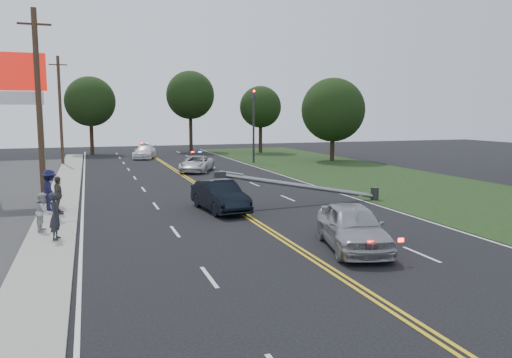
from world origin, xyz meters
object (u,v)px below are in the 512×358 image
object	(u,v)px
bystander_b	(43,212)
bystander_c	(50,190)
emergency_a	(196,164)
utility_pole_far	(60,110)
bystander_a	(56,216)
waiting_sedan	(352,227)
pylon_sign	(15,91)
fallen_streetlight	(311,187)
bystander_d	(58,195)
utility_pole_mid	(39,107)
emergency_b	(145,152)
crashed_sedan	(220,196)
traffic_signal	(254,119)

from	to	relation	value
bystander_b	bystander_c	distance (m)	4.48
emergency_a	bystander_c	world-z (taller)	bystander_c
utility_pole_far	bystander_a	distance (m)	30.58
waiting_sedan	pylon_sign	bearing A→B (deg)	144.21
pylon_sign	waiting_sedan	size ratio (longest dim) A/B	1.70
utility_pole_far	fallen_streetlight	bearing A→B (deg)	-62.76
fallen_streetlight	bystander_d	bearing A→B (deg)	176.60
utility_pole_far	bystander_a	bearing A→B (deg)	-88.03
utility_pole_mid	pylon_sign	bearing A→B (deg)	123.02
pylon_sign	emergency_b	distance (m)	26.62
fallen_streetlight	bystander_d	xyz separation A→B (m)	(-12.51, 0.74, 0.09)
emergency_a	bystander_b	bearing A→B (deg)	-93.51
utility_pole_mid	bystander_a	world-z (taller)	utility_pole_mid
crashed_sedan	bystander_c	distance (m)	8.20
bystander_c	pylon_sign	bearing A→B (deg)	1.48
waiting_sedan	emergency_a	size ratio (longest dim) A/B	1.00
utility_pole_mid	waiting_sedan	size ratio (longest dim) A/B	2.12
utility_pole_mid	bystander_d	world-z (taller)	utility_pole_mid
crashed_sedan	fallen_streetlight	bearing A→B (deg)	-3.03
emergency_b	bystander_d	xyz separation A→B (m)	(-7.14, -29.62, 0.30)
utility_pole_far	traffic_signal	bearing A→B (deg)	-12.89
crashed_sedan	bystander_c	world-z (taller)	bystander_c
bystander_c	utility_pole_far	bearing A→B (deg)	-20.33
emergency_b	bystander_c	world-z (taller)	bystander_c
waiting_sedan	bystander_d	size ratio (longest dim) A/B	2.66
traffic_signal	waiting_sedan	size ratio (longest dim) A/B	1.49
crashed_sedan	emergency_a	xyz separation A→B (m)	(2.37, 16.82, -0.09)
bystander_d	traffic_signal	bearing A→B (deg)	-40.91
traffic_signal	crashed_sedan	size ratio (longest dim) A/B	1.56
pylon_sign	traffic_signal	world-z (taller)	pylon_sign
fallen_streetlight	utility_pole_far	size ratio (longest dim) A/B	0.94
pylon_sign	bystander_d	bearing A→B (deg)	-67.48
bystander_b	bystander_d	xyz separation A→B (m)	(0.39, 3.36, 0.12)
utility_pole_far	bystander_c	size ratio (longest dim) A/B	5.06
waiting_sedan	emergency_b	xyz separation A→B (m)	(-3.03, 38.93, -0.10)
emergency_b	emergency_a	bearing A→B (deg)	-62.52
crashed_sedan	bystander_b	world-z (taller)	bystander_b
bystander_c	bystander_d	distance (m)	1.20
waiting_sedan	emergency_b	world-z (taller)	waiting_sedan
utility_pole_far	bystander_d	bearing A→B (deg)	-88.01
waiting_sedan	bystander_c	bearing A→B (deg)	149.40
utility_pole_far	waiting_sedan	world-z (taller)	utility_pole_far
pylon_sign	emergency_a	bearing A→B (deg)	41.13
waiting_sedan	bystander_b	world-z (taller)	bystander_b
utility_pole_far	waiting_sedan	bearing A→B (deg)	-72.28
traffic_signal	fallen_streetlight	world-z (taller)	traffic_signal
traffic_signal	fallen_streetlight	xyz separation A→B (m)	(-4.11, -22.00, -3.29)
utility_pole_mid	bystander_a	bearing A→B (deg)	-82.84
emergency_b	bystander_b	xyz separation A→B (m)	(-7.53, -32.98, 0.18)
emergency_a	bystander_a	size ratio (longest dim) A/B	2.66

